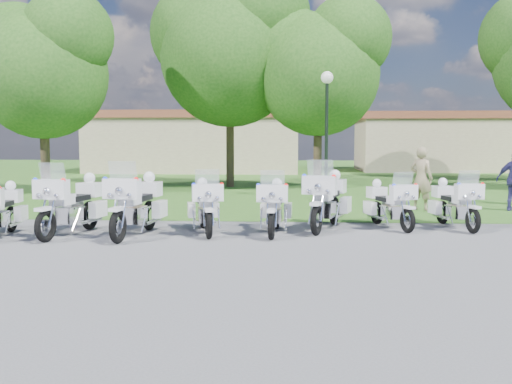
# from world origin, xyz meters

# --- Properties ---
(ground) EXTENTS (100.00, 100.00, 0.00)m
(ground) POSITION_xyz_m (0.00, 0.00, 0.00)
(ground) COLOR #59595F
(ground) RESTS_ON ground
(grass_lawn) EXTENTS (100.00, 48.00, 0.01)m
(grass_lawn) POSITION_xyz_m (0.00, 27.00, 0.00)
(grass_lawn) COLOR #36641F
(grass_lawn) RESTS_ON ground
(motorcycle_1) EXTENTS (0.88, 2.17, 1.46)m
(motorcycle_1) POSITION_xyz_m (-5.76, 0.32, 0.61)
(motorcycle_1) COLOR black
(motorcycle_1) RESTS_ON ground
(motorcycle_2) EXTENTS (1.08, 2.46, 1.67)m
(motorcycle_2) POSITION_xyz_m (-4.27, 0.71, 0.70)
(motorcycle_2) COLOR black
(motorcycle_2) RESTS_ON ground
(motorcycle_3) EXTENTS (1.00, 2.53, 1.70)m
(motorcycle_3) POSITION_xyz_m (-2.78, 0.69, 0.71)
(motorcycle_3) COLOR black
(motorcycle_3) RESTS_ON ground
(motorcycle_4) EXTENTS (1.07, 2.21, 1.51)m
(motorcycle_4) POSITION_xyz_m (-1.32, 1.20, 0.63)
(motorcycle_4) COLOR black
(motorcycle_4) RESTS_ON ground
(motorcycle_5) EXTENTS (0.77, 2.23, 1.49)m
(motorcycle_5) POSITION_xyz_m (0.29, 1.23, 0.63)
(motorcycle_5) COLOR black
(motorcycle_5) RESTS_ON ground
(motorcycle_6) EXTENTS (1.29, 2.46, 1.70)m
(motorcycle_6) POSITION_xyz_m (1.54, 1.94, 0.71)
(motorcycle_6) COLOR black
(motorcycle_6) RESTS_ON ground
(motorcycle_7) EXTENTS (1.12, 2.02, 1.41)m
(motorcycle_7) POSITION_xyz_m (3.06, 2.24, 0.59)
(motorcycle_7) COLOR black
(motorcycle_7) RESTS_ON ground
(motorcycle_8) EXTENTS (0.97, 2.13, 1.44)m
(motorcycle_8) POSITION_xyz_m (4.66, 2.33, 0.60)
(motorcycle_8) COLOR black
(motorcycle_8) RESTS_ON ground
(lamp_post) EXTENTS (0.44, 0.44, 4.60)m
(lamp_post) POSITION_xyz_m (1.90, 8.93, 3.43)
(lamp_post) COLOR black
(lamp_post) RESTS_ON ground
(tree_0) EXTENTS (5.89, 5.02, 7.85)m
(tree_0) POSITION_xyz_m (-9.09, 10.10, 5.19)
(tree_0) COLOR #38281C
(tree_0) RESTS_ON ground
(tree_1) EXTENTS (7.38, 6.29, 9.83)m
(tree_1) POSITION_xyz_m (-2.26, 14.49, 6.51)
(tree_1) COLOR #38281C
(tree_1) RESTS_ON ground
(tree_2) EXTENTS (6.22, 5.31, 8.29)m
(tree_2) POSITION_xyz_m (1.73, 13.40, 5.49)
(tree_2) COLOR #38281C
(tree_2) RESTS_ON ground
(building_west) EXTENTS (14.56, 8.32, 4.10)m
(building_west) POSITION_xyz_m (-6.00, 28.00, 2.07)
(building_west) COLOR tan
(building_west) RESTS_ON ground
(building_east) EXTENTS (11.44, 7.28, 4.10)m
(building_east) POSITION_xyz_m (11.00, 30.00, 2.07)
(building_east) COLOR tan
(building_east) RESTS_ON ground
(bystander_a) EXTENTS (0.84, 0.78, 1.94)m
(bystander_a) POSITION_xyz_m (4.62, 5.87, 0.97)
(bystander_a) COLOR gray
(bystander_a) RESTS_ON ground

